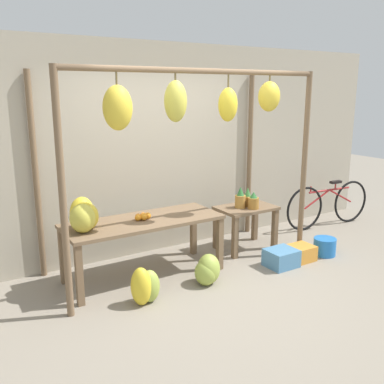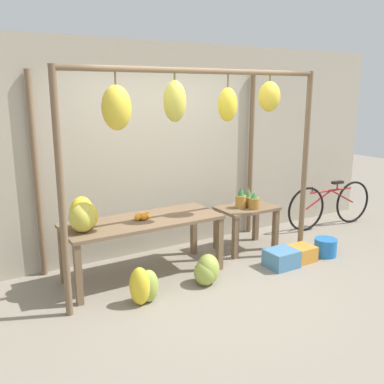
% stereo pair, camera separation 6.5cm
% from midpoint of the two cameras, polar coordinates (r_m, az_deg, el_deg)
% --- Properties ---
extents(ground_plane, '(20.00, 20.00, 0.00)m').
position_cam_midpoint_polar(ground_plane, '(4.92, 3.24, -12.94)').
color(ground_plane, gray).
extents(shop_wall_back, '(8.00, 0.08, 2.80)m').
position_cam_midpoint_polar(shop_wall_back, '(5.79, -5.35, 5.58)').
color(shop_wall_back, '#B2A893').
rests_on(shop_wall_back, ground_plane).
extents(stall_awning, '(3.21, 1.28, 2.41)m').
position_cam_midpoint_polar(stall_awning, '(4.80, -0.86, 9.05)').
color(stall_awning, brown).
rests_on(stall_awning, ground_plane).
extents(display_table_main, '(1.87, 0.72, 0.71)m').
position_cam_midpoint_polar(display_table_main, '(5.08, -6.84, -4.65)').
color(display_table_main, brown).
rests_on(display_table_main, ground_plane).
extents(display_table_side, '(0.80, 0.53, 0.61)m').
position_cam_midpoint_polar(display_table_side, '(6.01, 6.89, -3.25)').
color(display_table_side, brown).
rests_on(display_table_side, ground_plane).
extents(banana_pile_on_table, '(0.38, 0.45, 0.36)m').
position_cam_midpoint_polar(banana_pile_on_table, '(4.75, -14.64, -3.09)').
color(banana_pile_on_table, gold).
rests_on(banana_pile_on_table, display_table_main).
extents(orange_pile, '(0.21, 0.15, 0.08)m').
position_cam_midpoint_polar(orange_pile, '(5.04, -7.01, -3.27)').
color(orange_pile, orange).
rests_on(orange_pile, display_table_main).
extents(pineapple_cluster, '(0.27, 0.29, 0.29)m').
position_cam_midpoint_polar(pineapple_cluster, '(5.90, 7.00, -1.02)').
color(pineapple_cluster, '#A3702D').
rests_on(pineapple_cluster, display_table_side).
extents(banana_pile_ground_left, '(0.36, 0.30, 0.41)m').
position_cam_midpoint_polar(banana_pile_ground_left, '(4.59, -6.70, -12.38)').
color(banana_pile_ground_left, '#9EB247').
rests_on(banana_pile_ground_left, ground_plane).
extents(banana_pile_ground_right, '(0.39, 0.40, 0.35)m').
position_cam_midpoint_polar(banana_pile_ground_right, '(4.99, 1.65, -10.42)').
color(banana_pile_ground_right, '#9EB247').
rests_on(banana_pile_ground_right, ground_plane).
extents(fruit_crate_white, '(0.38, 0.33, 0.22)m').
position_cam_midpoint_polar(fruit_crate_white, '(5.59, 11.48, -8.61)').
color(fruit_crate_white, '#4C84B2').
rests_on(fruit_crate_white, ground_plane).
extents(blue_bucket, '(0.30, 0.30, 0.24)m').
position_cam_midpoint_polar(blue_bucket, '(6.11, 16.98, -6.97)').
color(blue_bucket, blue).
rests_on(blue_bucket, ground_plane).
extents(parked_bicycle, '(1.70, 0.18, 0.75)m').
position_cam_midpoint_polar(parked_bicycle, '(7.32, 17.49, -1.55)').
color(parked_bicycle, black).
rests_on(parked_bicycle, ground_plane).
extents(fruit_crate_purple, '(0.34, 0.29, 0.20)m').
position_cam_midpoint_polar(fruit_crate_purple, '(5.84, 13.93, -7.90)').
color(fruit_crate_purple, orange).
rests_on(fruit_crate_purple, ground_plane).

